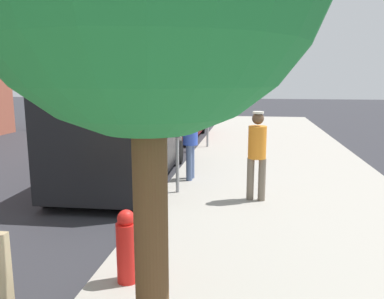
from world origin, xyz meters
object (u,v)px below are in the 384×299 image
parking_meter_far (208,117)px  fire_hydrant (127,247)px  pedestrian_in_orange (257,150)px  parked_sedan_ahead (177,120)px  pedestrian_in_blue (190,138)px  traffic_light_corner (63,56)px  parked_van (126,134)px  parking_meter_near (177,143)px

parking_meter_far → fire_hydrant: bearing=-89.4°
pedestrian_in_orange → parked_sedan_ahead: size_ratio=0.39×
pedestrian_in_blue → fire_hydrant: (0.00, -4.65, -0.55)m
parked_sedan_ahead → traffic_light_corner: bearing=157.2°
fire_hydrant → pedestrian_in_blue: bearing=90.0°
parked_van → fire_hydrant: parked_van is taller
parking_meter_far → pedestrian_in_blue: size_ratio=0.90×
parked_sedan_ahead → pedestrian_in_blue: bearing=-76.6°
parking_meter_far → pedestrian_in_blue: 4.37m
pedestrian_in_orange → parked_van: (-3.08, 1.54, 0.03)m
parking_meter_far → pedestrian_in_orange: (1.58, -5.71, -0.05)m
parking_meter_near → parked_sedan_ahead: (-1.57, 8.05, -0.43)m
parking_meter_far → fire_hydrant: size_ratio=1.77×
pedestrian_in_blue → parked_sedan_ahead: pedestrian_in_blue is taller
pedestrian_in_blue → traffic_light_corner: traffic_light_corner is taller
parked_van → traffic_light_corner: bearing=123.4°
parking_meter_far → fire_hydrant: parking_meter_far is taller
pedestrian_in_orange → traffic_light_corner: size_ratio=0.33×
pedestrian_in_blue → fire_hydrant: 4.68m
pedestrian_in_blue → parked_van: 1.61m
parking_meter_near → traffic_light_corner: 13.31m
parked_sedan_ahead → fire_hydrant: parked_sedan_ahead is taller
parking_meter_near → traffic_light_corner: size_ratio=0.29×
parking_meter_near → pedestrian_in_blue: (0.10, 1.07, -0.06)m
parking_meter_near → parked_sedan_ahead: bearing=101.0°
traffic_light_corner → fire_hydrant: 16.45m
parking_meter_near → parking_meter_far: size_ratio=1.00×
pedestrian_in_blue → parked_sedan_ahead: size_ratio=0.38×
parking_meter_far → parked_sedan_ahead: parking_meter_far is taller
pedestrian_in_orange → traffic_light_corner: bearing=130.4°
parking_meter_near → parked_sedan_ahead: 8.22m
parked_van → traffic_light_corner: (-6.17, 9.36, 2.36)m
parked_van → fire_hydrant: 5.13m
parking_meter_near → pedestrian_in_orange: size_ratio=0.89×
fire_hydrant → traffic_light_corner: bearing=118.7°
pedestrian_in_orange → pedestrian_in_blue: (-1.49, 1.34, -0.01)m
pedestrian_in_blue → traffic_light_corner: 12.54m
pedestrian_in_blue → parked_van: (-1.60, 0.19, 0.04)m
parking_meter_far → parked_van: (-1.50, -4.18, -0.03)m
parking_meter_near → parked_sedan_ahead: parking_meter_near is taller
parked_sedan_ahead → fire_hydrant: bearing=-81.8°
pedestrian_in_blue → traffic_light_corner: size_ratio=0.33×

